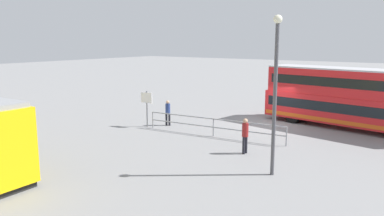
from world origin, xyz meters
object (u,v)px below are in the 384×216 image
pedestrian_near_railing (168,111)px  pedestrian_crossing (245,133)px  double_decker_bus (352,98)px  info_sign (147,103)px  street_lamp (275,84)px

pedestrian_near_railing → pedestrian_crossing: bearing=158.4°
double_decker_bus → info_sign: size_ratio=4.87×
street_lamp → pedestrian_crossing: bearing=-41.4°
info_sign → double_decker_bus: bearing=-147.4°
info_sign → street_lamp: bearing=159.8°
double_decker_bus → pedestrian_crossing: size_ratio=6.43×
double_decker_bus → street_lamp: size_ratio=1.75×
pedestrian_near_railing → info_sign: info_sign is taller
pedestrian_near_railing → street_lamp: (-9.54, 4.92, 2.92)m
info_sign → pedestrian_crossing: bearing=167.8°
double_decker_bus → pedestrian_near_railing: bearing=30.5°
pedestrian_crossing → double_decker_bus: bearing=-108.9°
pedestrian_crossing → street_lamp: street_lamp is taller
double_decker_bus → pedestrian_crossing: 9.39m
double_decker_bus → pedestrian_near_railing: size_ratio=6.83×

